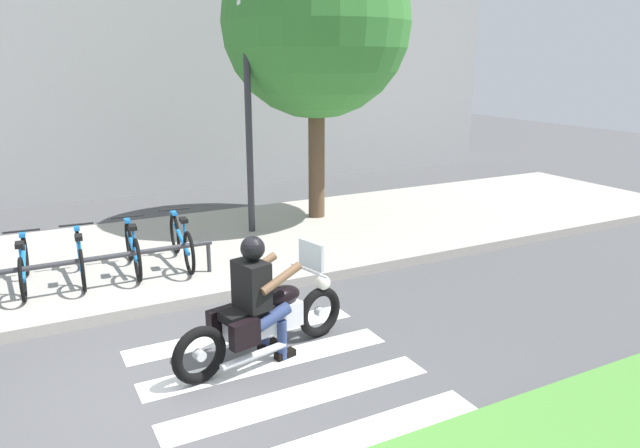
% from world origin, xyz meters
% --- Properties ---
extents(ground_plane, '(48.00, 48.00, 0.00)m').
position_xyz_m(ground_plane, '(0.00, 0.00, 0.00)').
color(ground_plane, '#4C4C4F').
extents(sidewalk, '(24.00, 4.40, 0.15)m').
position_xyz_m(sidewalk, '(0.00, 4.02, 0.07)').
color(sidewalk, '#A8A399').
rests_on(sidewalk, ground).
extents(crosswalk_stripe_0, '(2.80, 0.40, 0.01)m').
position_xyz_m(crosswalk_stripe_0, '(1.16, -1.60, 0.00)').
color(crosswalk_stripe_0, white).
rests_on(crosswalk_stripe_0, ground).
extents(crosswalk_stripe_1, '(2.80, 0.40, 0.01)m').
position_xyz_m(crosswalk_stripe_1, '(1.16, -0.80, 0.00)').
color(crosswalk_stripe_1, white).
rests_on(crosswalk_stripe_1, ground).
extents(crosswalk_stripe_2, '(2.80, 0.40, 0.01)m').
position_xyz_m(crosswalk_stripe_2, '(1.16, 0.00, 0.00)').
color(crosswalk_stripe_2, white).
rests_on(crosswalk_stripe_2, ground).
extents(crosswalk_stripe_3, '(2.80, 0.40, 0.01)m').
position_xyz_m(crosswalk_stripe_3, '(1.16, 0.80, 0.00)').
color(crosswalk_stripe_3, white).
rests_on(crosswalk_stripe_3, ground).
extents(motorcycle, '(2.20, 0.86, 1.21)m').
position_xyz_m(motorcycle, '(1.18, 0.11, 0.45)').
color(motorcycle, black).
rests_on(motorcycle, ground).
extents(rider, '(0.71, 0.64, 1.43)m').
position_xyz_m(rider, '(1.10, 0.10, 0.82)').
color(rider, black).
rests_on(rider, ground).
extents(bicycle_3, '(0.48, 1.68, 0.72)m').
position_xyz_m(bicycle_3, '(-1.08, 3.24, 0.48)').
color(bicycle_3, black).
rests_on(bicycle_3, sidewalk).
extents(bicycle_4, '(0.48, 1.67, 0.72)m').
position_xyz_m(bicycle_4, '(-0.36, 3.24, 0.48)').
color(bicycle_4, black).
rests_on(bicycle_4, sidewalk).
extents(bicycle_5, '(0.48, 1.62, 0.76)m').
position_xyz_m(bicycle_5, '(0.37, 3.24, 0.50)').
color(bicycle_5, black).
rests_on(bicycle_5, sidewalk).
extents(bicycle_6, '(0.48, 1.74, 0.78)m').
position_xyz_m(bicycle_6, '(1.10, 3.24, 0.51)').
color(bicycle_6, black).
rests_on(bicycle_6, sidewalk).
extents(bike_rack, '(4.98, 0.07, 0.49)m').
position_xyz_m(bike_rack, '(-1.08, 2.69, 0.57)').
color(bike_rack, '#333338').
rests_on(bike_rack, sidewalk).
extents(street_lamp, '(0.28, 0.28, 4.23)m').
position_xyz_m(street_lamp, '(2.71, 4.42, 2.57)').
color(street_lamp, '#2D2D33').
rests_on(street_lamp, ground).
extents(tree_near_rack, '(3.52, 3.52, 5.62)m').
position_xyz_m(tree_near_rack, '(4.26, 4.82, 3.84)').
color(tree_near_rack, brown).
rests_on(tree_near_rack, ground).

